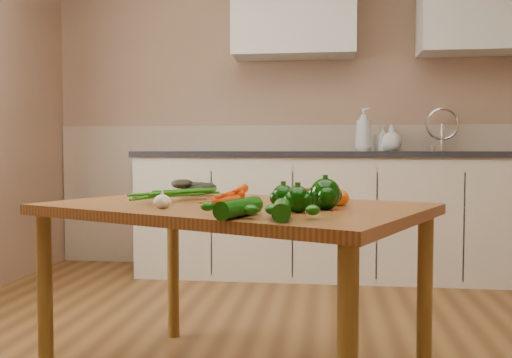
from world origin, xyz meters
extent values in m
cube|color=#A47E62|center=(0.00, 2.51, 1.30)|extent=(4.00, 0.02, 2.60)
cube|color=tan|center=(0.00, 2.48, 0.55)|extent=(3.98, 0.03, 1.10)
cube|color=beige|center=(0.20, 2.19, 0.43)|extent=(2.80, 0.60, 0.86)
cube|color=#2A2A2F|center=(0.20, 2.19, 0.88)|extent=(2.84, 0.64, 0.04)
cube|color=#99999E|center=(0.98, 2.19, 0.84)|extent=(0.55, 0.42, 0.10)
cylinder|color=silver|center=(0.98, 2.37, 1.02)|extent=(0.02, 0.02, 0.24)
cube|color=silver|center=(-0.10, 2.32, 1.95)|extent=(0.90, 0.35, 0.70)
cube|color=silver|center=(1.20, 2.32, 1.95)|extent=(0.80, 0.35, 0.70)
cube|color=brown|center=(-0.19, 0.13, 0.69)|extent=(1.56, 1.33, 0.04)
cylinder|color=brown|center=(-0.89, 0.05, 0.34)|extent=(0.06, 0.06, 0.67)
cylinder|color=brown|center=(-0.59, 0.72, 0.34)|extent=(0.06, 0.06, 0.67)
cylinder|color=brown|center=(0.52, 0.22, 0.34)|extent=(0.06, 0.06, 0.67)
imported|color=silver|center=(0.41, 2.31, 1.06)|extent=(0.17, 0.17, 0.32)
imported|color=silver|center=(0.55, 2.35, 0.99)|extent=(0.12, 0.12, 0.19)
imported|color=silver|center=(0.61, 2.31, 1.00)|extent=(0.19, 0.19, 0.19)
ellipsoid|color=white|center=(-0.41, -0.05, 0.74)|extent=(0.06, 0.06, 0.05)
sphere|color=#052F02|center=(0.00, 0.01, 0.75)|extent=(0.08, 0.08, 0.08)
sphere|color=#052F02|center=(0.15, -0.02, 0.76)|extent=(0.10, 0.10, 0.10)
sphere|color=#052F02|center=(0.06, -0.12, 0.75)|extent=(0.08, 0.08, 0.08)
ellipsoid|color=#921002|center=(0.07, 0.17, 0.74)|extent=(0.07, 0.07, 0.06)
ellipsoid|color=#D24B05|center=(0.19, 0.15, 0.74)|extent=(0.07, 0.07, 0.06)
ellipsoid|color=#D24B05|center=(0.20, 0.10, 0.74)|extent=(0.06, 0.06, 0.06)
cylinder|color=#0C4707|center=(0.02, -0.31, 0.74)|extent=(0.07, 0.18, 0.05)
cylinder|color=#0C4707|center=(-0.11, -0.27, 0.74)|extent=(0.12, 0.23, 0.06)
camera|label=1|loc=(0.16, -1.95, 0.92)|focal=40.00mm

